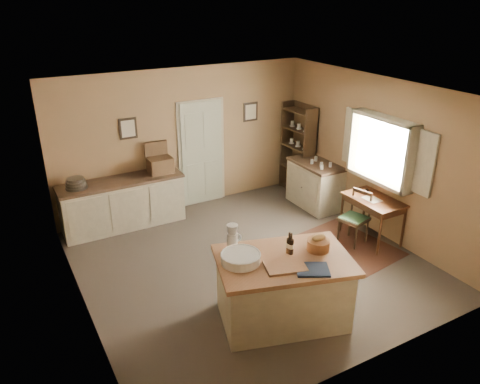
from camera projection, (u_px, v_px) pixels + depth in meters
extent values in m
plane|color=#4F443C|center=(249.00, 263.00, 7.40)|extent=(5.00, 5.00, 0.00)
cube|color=#96714C|center=(184.00, 140.00, 8.86)|extent=(5.00, 0.10, 2.70)
cube|color=#96714C|center=(371.00, 265.00, 4.85)|extent=(5.00, 0.10, 2.70)
cube|color=#96714C|center=(75.00, 222.00, 5.74)|extent=(0.10, 5.00, 2.70)
cube|color=#96714C|center=(377.00, 157.00, 7.97)|extent=(0.10, 5.00, 2.70)
plane|color=silver|center=(251.00, 92.00, 6.32)|extent=(5.00, 5.00, 0.00)
cube|color=#B4B99F|center=(202.00, 152.00, 9.11)|extent=(0.97, 0.06, 2.11)
cube|color=black|center=(128.00, 129.00, 8.23)|extent=(0.32, 0.02, 0.38)
cube|color=beige|center=(128.00, 129.00, 8.22)|extent=(0.24, 0.01, 0.30)
cube|color=black|center=(251.00, 112.00, 9.34)|extent=(0.32, 0.02, 0.38)
cube|color=beige|center=(251.00, 112.00, 9.33)|extent=(0.24, 0.01, 0.30)
cube|color=beige|center=(377.00, 180.00, 7.89)|extent=(0.25, 1.32, 0.06)
cube|color=beige|center=(385.00, 118.00, 7.46)|extent=(0.25, 1.32, 0.06)
cube|color=white|center=(387.00, 149.00, 7.73)|extent=(0.01, 1.20, 1.00)
cube|color=beige|center=(425.00, 164.00, 7.06)|extent=(0.04, 0.35, 1.00)
cube|color=beige|center=(351.00, 136.00, 8.37)|extent=(0.04, 0.35, 1.00)
cube|color=beige|center=(283.00, 291.00, 5.99)|extent=(1.76, 1.37, 0.85)
cube|color=#9B6645|center=(284.00, 260.00, 5.81)|extent=(1.91, 1.52, 0.06)
cylinder|color=white|center=(241.00, 258.00, 5.70)|extent=(0.48, 0.48, 0.11)
cube|color=#9B6645|center=(285.00, 266.00, 5.61)|extent=(0.56, 0.46, 0.03)
cube|color=black|center=(312.00, 270.00, 5.54)|extent=(0.49, 0.46, 0.02)
cylinder|color=brown|center=(318.00, 245.00, 5.96)|extent=(0.29, 0.29, 0.14)
cylinder|color=black|center=(289.00, 243.00, 5.87)|extent=(0.07, 0.07, 0.29)
cylinder|color=black|center=(291.00, 244.00, 5.84)|extent=(0.07, 0.07, 0.29)
cube|color=beige|center=(123.00, 204.00, 8.39)|extent=(2.14, 0.59, 0.85)
cube|color=#332319|center=(121.00, 181.00, 8.21)|extent=(2.18, 0.62, 0.05)
cube|color=#462F1C|center=(160.00, 165.00, 8.47)|extent=(0.43, 0.32, 0.28)
cylinder|color=#59544F|center=(76.00, 183.00, 7.83)|extent=(0.36, 0.36, 0.18)
cube|color=#472618|center=(349.00, 245.00, 7.90)|extent=(1.32, 1.74, 0.01)
cube|color=#381D10|center=(374.00, 199.00, 7.80)|extent=(0.61, 1.00, 0.03)
cube|color=#381D10|center=(374.00, 203.00, 7.83)|extent=(0.55, 0.94, 0.10)
cube|color=silver|center=(372.00, 199.00, 7.77)|extent=(0.22, 0.30, 0.01)
cylinder|color=black|center=(367.00, 190.00, 8.05)|extent=(0.05, 0.05, 0.05)
cylinder|color=#381D10|center=(379.00, 235.00, 7.47)|extent=(0.04, 0.04, 0.72)
cylinder|color=#381D10|center=(403.00, 228.00, 7.71)|extent=(0.04, 0.04, 0.72)
cylinder|color=#381D10|center=(342.00, 213.00, 8.21)|extent=(0.04, 0.04, 0.72)
cylinder|color=#381D10|center=(364.00, 207.00, 8.44)|extent=(0.04, 0.04, 0.72)
cube|color=beige|center=(315.00, 186.00, 9.19)|extent=(0.60, 1.09, 0.85)
cube|color=#332319|center=(316.00, 164.00, 9.01)|extent=(0.63, 1.13, 0.05)
cylinder|color=silver|center=(321.00, 163.00, 8.84)|extent=(0.26, 0.26, 0.09)
cube|color=#302115|center=(309.00, 155.00, 9.33)|extent=(0.32, 0.04, 1.87)
cube|color=#302115|center=(287.00, 144.00, 9.98)|extent=(0.32, 0.04, 1.87)
cube|color=#302115|center=(304.00, 148.00, 9.72)|extent=(0.02, 0.84, 1.87)
cube|color=#302115|center=(296.00, 189.00, 10.01)|extent=(0.32, 0.80, 0.03)
cube|color=#302115|center=(297.00, 168.00, 9.82)|extent=(0.32, 0.80, 0.03)
cube|color=#302115|center=(298.00, 147.00, 9.64)|extent=(0.32, 0.80, 0.03)
cube|color=#302115|center=(299.00, 130.00, 9.49)|extent=(0.32, 0.80, 0.03)
cube|color=#302115|center=(300.00, 111.00, 9.34)|extent=(0.32, 0.80, 0.03)
cylinder|color=white|center=(298.00, 144.00, 9.61)|extent=(0.12, 0.12, 0.11)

